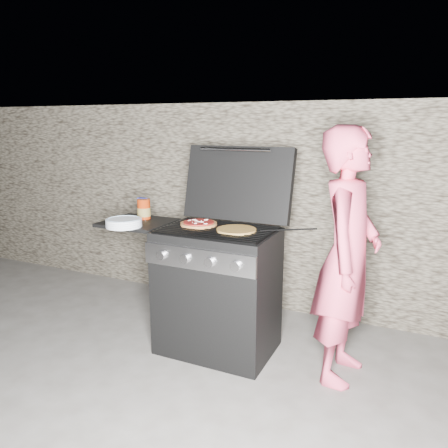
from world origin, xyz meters
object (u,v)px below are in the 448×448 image
at_px(pizza_topped, 199,223).
at_px(person, 347,257).
at_px(sauce_jar, 144,209).
at_px(gas_grill, 187,285).

height_order(pizza_topped, person, person).
xyz_separation_m(pizza_topped, sauce_jar, (-0.51, 0.05, 0.05)).
bearing_deg(pizza_topped, person, 0.23).
bearing_deg(gas_grill, pizza_topped, 28.09).
xyz_separation_m(pizza_topped, person, (1.05, 0.00, -0.12)).
relative_size(pizza_topped, person, 0.16).
distance_m(sauce_jar, person, 1.57).
height_order(sauce_jar, person, person).
relative_size(pizza_topped, sauce_jar, 1.71).
relative_size(gas_grill, person, 0.83).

